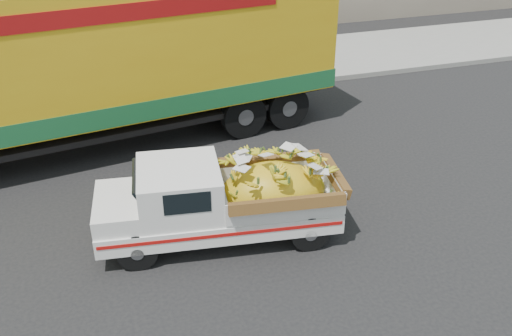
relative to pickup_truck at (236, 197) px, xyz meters
name	(u,v)px	position (x,y,z in m)	size (l,w,h in m)	color
ground	(168,236)	(-1.21, 0.33, -0.79)	(100.00, 100.00, 0.00)	black
curb	(125,102)	(-1.21, 6.85, -0.71)	(60.00, 0.25, 0.15)	gray
sidewalk	(117,77)	(-1.21, 8.95, -0.72)	(60.00, 4.00, 0.14)	gray
pickup_truck	(236,197)	(0.00, 0.00, 0.00)	(4.35, 2.08, 1.47)	black
semi_trailer	(79,61)	(-2.26, 4.40, 1.33)	(12.06, 4.20, 3.80)	black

